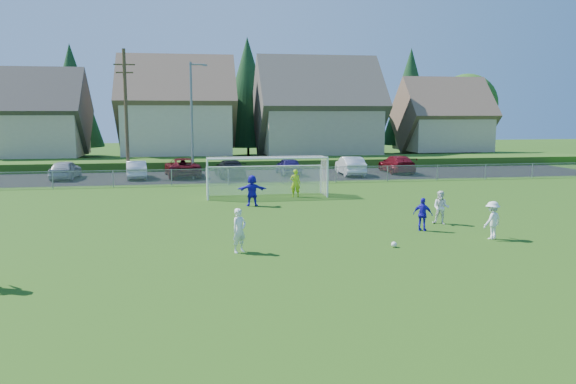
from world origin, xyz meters
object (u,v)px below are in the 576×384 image
soccer_ball (394,244)px  soccer_goal (266,170)px  player_white_c (492,220)px  car_g (397,164)px  car_a (65,170)px  car_e (289,166)px  player_white_a (239,230)px  car_c (182,167)px  player_white_b (441,208)px  player_blue_a (423,214)px  car_f (350,166)px  goalkeeper (295,183)px  car_d (230,169)px  player_blue_b (252,190)px  car_b (136,170)px

soccer_ball → soccer_goal: soccer_goal is taller
player_white_c → car_g: size_ratio=0.31×
car_a → car_e: size_ratio=1.03×
player_white_a → car_c: (-2.51, 25.58, -0.07)m
car_g → soccer_goal: size_ratio=0.69×
player_white_b → car_a: 30.39m
player_blue_a → car_e: bearing=-46.2°
car_f → soccer_goal: 13.48m
car_f → car_g: 4.61m
goalkeeper → car_d: goalkeeper is taller
player_white_c → player_blue_b: bearing=-77.0°
player_white_b → car_d: (-8.49, 20.44, -0.07)m
car_d → player_white_a: bearing=82.5°
car_c → car_d: (3.75, -1.41, -0.04)m
player_white_c → car_e: (-4.28, 24.93, -0.07)m
car_a → car_b: size_ratio=1.02×
player_white_b → car_f: 20.68m
car_d → player_blue_a: bearing=103.5°
soccer_ball → goalkeeper: (-1.43, 13.50, 0.75)m
goalkeeper → car_e: goalkeeper is taller
player_white_c → car_a: size_ratio=0.36×
player_blue_a → car_b: bearing=-18.7°
car_f → soccer_ball: bearing=80.2°
car_f → car_g: car_f is taller
player_white_b → player_white_c: bearing=-43.2°
soccer_ball → car_a: car_a is taller
car_f → player_blue_a: bearing=84.7°
car_e → car_g: bearing=179.1°
car_c → car_f: size_ratio=1.17×
player_blue_b → car_f: bearing=-119.3°
player_white_c → car_f: (0.74, 23.86, -0.02)m
car_a → car_e: (17.73, -0.03, -0.02)m
car_a → car_d: car_a is taller
player_white_a → car_c: bearing=59.8°
player_blue_a → car_e: size_ratio=0.35×
car_a → soccer_goal: bearing=143.8°
player_white_a → car_f: (11.22, 24.35, -0.06)m
soccer_ball → player_white_b: bearing=46.5°
car_e → car_f: car_f is taller
car_c → car_g: car_c is taller
goalkeeper → player_white_c: bearing=123.6°
goalkeeper → car_c: goalkeeper is taller
player_white_c → car_g: 25.52m
player_white_a → car_a: player_white_a is taller
player_blue_b → car_e: bearing=-101.8°
car_g → soccer_goal: soccer_goal is taller
player_white_b → soccer_ball: bearing=-99.7°
goalkeeper → car_f: (6.66, 11.06, -0.09)m
player_white_a → car_e: 26.17m
player_white_a → car_f: player_white_a is taller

